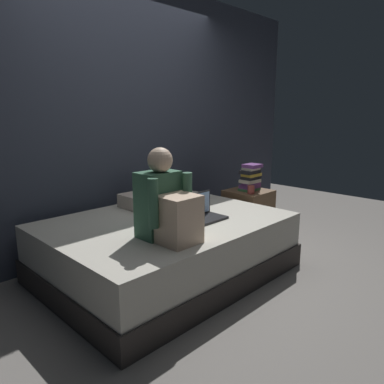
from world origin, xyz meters
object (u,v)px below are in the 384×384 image
at_px(book_stack, 251,178).
at_px(person_sitting, 166,205).
at_px(laptop, 203,212).
at_px(nightstand, 248,213).
at_px(mug, 251,190).
at_px(bed, 167,247).
at_px(pillow, 152,199).

bearing_deg(book_stack, person_sitting, -165.29).
bearing_deg(laptop, book_stack, 14.41).
xyz_separation_m(nightstand, laptop, (-1.07, -0.29, 0.28)).
distance_m(nightstand, mug, 0.36).
bearing_deg(person_sitting, bed, 49.21).
relative_size(bed, pillow, 3.57).
relative_size(bed, mug, 22.22).
distance_m(person_sitting, pillow, 0.99).
bearing_deg(laptop, pillow, 91.45).
height_order(laptop, pillow, laptop).
bearing_deg(bed, laptop, -43.95).
distance_m(person_sitting, book_stack, 1.68).
distance_m(nightstand, pillow, 1.19).
xyz_separation_m(nightstand, mug, (-0.13, -0.12, 0.31)).
bearing_deg(pillow, bed, -115.17).
bearing_deg(book_stack, laptop, -165.59).
distance_m(bed, book_stack, 1.38).
distance_m(bed, person_sitting, 0.70).
height_order(bed, nightstand, nightstand).
bearing_deg(bed, pillow, 64.83).
height_order(bed, laptop, laptop).
bearing_deg(nightstand, pillow, 160.80).
relative_size(laptop, pillow, 0.57).
height_order(bed, mug, mug).
height_order(bed, book_stack, book_stack).
bearing_deg(mug, bed, 177.60).
height_order(person_sitting, pillow, person_sitting).
height_order(nightstand, person_sitting, person_sitting).
bearing_deg(nightstand, laptop, -164.80).
distance_m(laptop, pillow, 0.67).
xyz_separation_m(bed, nightstand, (1.30, 0.07, 0.02)).
bearing_deg(bed, book_stack, 2.47).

